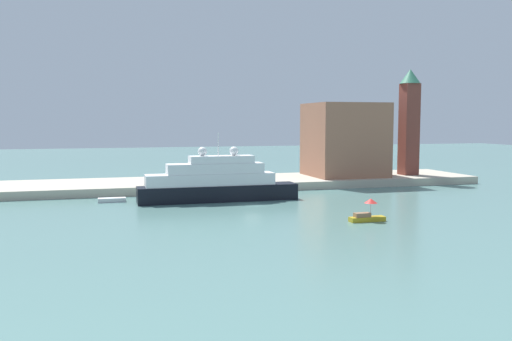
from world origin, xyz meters
TOP-DOWN VIEW (x-y plane):
  - ground at (0.00, 0.00)m, footprint 400.00×400.00m
  - quay_dock at (0.00, 25.60)m, footprint 110.00×19.20m
  - large_yacht at (-4.55, 6.41)m, footprint 27.05×4.42m
  - small_motorboat at (11.24, -17.60)m, footprint 4.96×1.77m
  - work_barge at (-21.59, 10.10)m, footprint 4.51×1.59m
  - harbor_building at (27.97, 25.58)m, footprint 15.28×14.57m
  - bell_tower at (42.67, 23.85)m, footprint 4.47×4.47m
  - parked_car at (-12.82, 21.00)m, footprint 3.80×1.87m
  - person_figure at (-7.53, 20.18)m, footprint 0.36×0.36m
  - mooring_bollard at (4.63, 17.25)m, footprint 0.41×0.41m

SIDE VIEW (x-z plane):
  - ground at x=0.00m, z-range 0.00..0.00m
  - work_barge at x=-21.59m, z-range 0.00..0.70m
  - quay_dock at x=0.00m, z-range 0.00..1.58m
  - small_motorboat at x=11.24m, z-range -0.49..2.61m
  - mooring_bollard at x=4.63m, z-range 1.58..2.33m
  - parked_car at x=-12.82m, z-range 1.49..2.83m
  - person_figure at x=-7.53m, z-range 1.52..3.10m
  - large_yacht at x=-4.55m, z-range -2.65..8.89m
  - harbor_building at x=27.97m, z-range 1.58..17.35m
  - bell_tower at x=42.67m, z-range 2.44..25.72m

